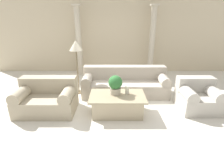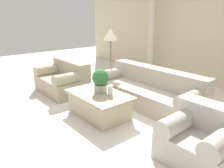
% 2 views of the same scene
% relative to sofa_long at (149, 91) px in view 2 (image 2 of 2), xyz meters
% --- Properties ---
extents(ground_plane, '(16.00, 16.00, 0.00)m').
position_rel_sofa_long_xyz_m(ground_plane, '(-0.34, -0.71, -0.32)').
color(ground_plane, silver).
extents(wall_back, '(10.00, 0.06, 3.20)m').
position_rel_sofa_long_xyz_m(wall_back, '(-0.34, 2.44, 1.28)').
color(wall_back, beige).
rests_on(wall_back, ground_plane).
extents(sofa_long, '(2.46, 0.90, 0.79)m').
position_rel_sofa_long_xyz_m(sofa_long, '(0.00, 0.00, 0.00)').
color(sofa_long, '#ADA393').
rests_on(sofa_long, ground_plane).
extents(loveseat, '(1.36, 0.90, 0.79)m').
position_rel_sofa_long_xyz_m(loveseat, '(-1.95, -1.04, 0.01)').
color(loveseat, tan).
rests_on(loveseat, ground_plane).
extents(coffee_table, '(1.29, 0.81, 0.46)m').
position_rel_sofa_long_xyz_m(coffee_table, '(-0.25, -1.17, -0.09)').
color(coffee_table, tan).
rests_on(coffee_table, ground_plane).
extents(potted_plant, '(0.32, 0.32, 0.46)m').
position_rel_sofa_long_xyz_m(potted_plant, '(-0.30, -1.10, 0.39)').
color(potted_plant, '#B2A893').
rests_on(potted_plant, coffee_table).
extents(pillar_candle, '(0.09, 0.09, 0.20)m').
position_rel_sofa_long_xyz_m(pillar_candle, '(-0.02, -1.08, 0.24)').
color(pillar_candle, silver).
rests_on(pillar_candle, coffee_table).
extents(floor_lamp, '(0.37, 0.37, 1.57)m').
position_rel_sofa_long_xyz_m(floor_lamp, '(-1.39, 0.06, 1.01)').
color(floor_lamp, brown).
rests_on(floor_lamp, ground_plane).
extents(column_left, '(0.30, 0.30, 2.62)m').
position_rel_sofa_long_xyz_m(column_left, '(-1.66, 1.96, 1.02)').
color(column_left, beige).
rests_on(column_left, ground_plane).
extents(armchair, '(0.90, 0.84, 0.76)m').
position_rel_sofa_long_xyz_m(armchair, '(1.73, -0.95, 0.01)').
color(armchair, '#B7B2A8').
rests_on(armchair, ground_plane).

